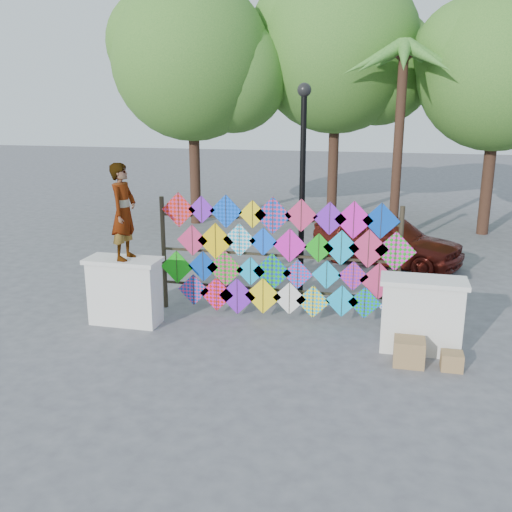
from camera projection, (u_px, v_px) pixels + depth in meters
name	position (u px, v px, depth m)	size (l,w,h in m)	color
ground	(266.00, 332.00, 10.50)	(80.00, 80.00, 0.00)	slate
parapet_left	(125.00, 291.00, 10.75)	(1.40, 0.65, 1.28)	white
parapet_right	(421.00, 315.00, 9.54)	(1.40, 0.65, 1.28)	white
kite_rack	(279.00, 258.00, 10.84)	(4.94, 0.24, 2.41)	black
tree_west	(195.00, 61.00, 18.56)	(5.85, 5.20, 8.01)	#432A1C
tree_mid	(340.00, 51.00, 19.32)	(6.30, 5.60, 8.61)	#432A1C
tree_east	(502.00, 71.00, 17.00)	(5.40, 4.80, 7.42)	#432A1C
palm_tree	(403.00, 71.00, 16.23)	(3.62, 3.62, 5.83)	#432A1C
vendor_woman	(123.00, 212.00, 10.34)	(0.65, 0.42, 1.77)	#99999E
sedan	(387.00, 239.00, 14.72)	(1.56, 3.87, 1.32)	#4F130D
lamppost	(303.00, 173.00, 11.61)	(0.28, 0.28, 4.46)	black
cardboard_box_near	(409.00, 352.00, 9.14)	(0.48, 0.43, 0.43)	#967348
cardboard_box_far	(452.00, 361.00, 8.99)	(0.34, 0.31, 0.28)	#967348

